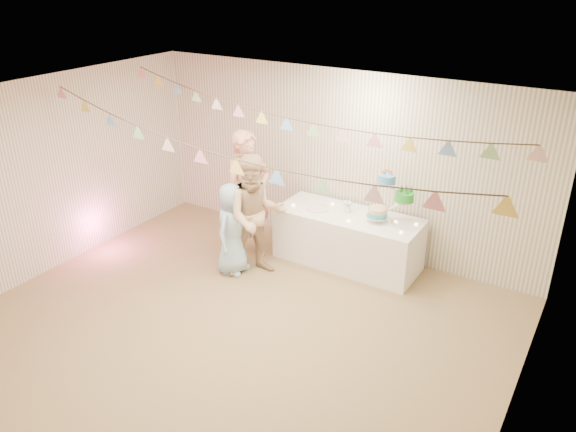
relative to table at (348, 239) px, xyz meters
The scene contains 25 objects.
floor 2.11m from the table, 101.69° to the right, with size 6.00×6.00×0.00m, color olive.
ceiling 3.04m from the table, 101.69° to the right, with size 6.00×6.00×0.00m, color silver.
back_wall 1.12m from the table, 132.05° to the left, with size 6.00×6.00×0.00m, color silver.
front_wall 4.65m from the table, 95.30° to the right, with size 6.00×6.00×0.00m, color silver.
left_wall 4.09m from the table, 149.27° to the right, with size 5.00×5.00×0.00m, color silver.
right_wall 3.41m from the table, 38.25° to the right, with size 5.00×5.00×0.00m, color silver.
table is the anchor object (origin of this frame).
cake_stand 0.91m from the table, ahead, with size 0.62×0.36×0.69m, color silver, non-canonical shape.
cake_bottom 0.61m from the table, ahead, with size 0.31×0.31×0.15m, color teal, non-canonical shape.
cake_middle 1.04m from the table, 10.86° to the left, with size 0.27×0.27×0.22m, color #1D8922, non-canonical shape.
cake_top_tier 1.12m from the table, ahead, with size 0.25×0.25×0.19m, color #3F8AC8, non-canonical shape.
platter 0.60m from the table, behind, with size 0.31×0.31×0.02m, color white.
posy 0.47m from the table, 136.03° to the left, with size 0.15×0.15×0.17m, color white, non-canonical shape.
person_adult_a 1.51m from the table, 156.56° to the right, with size 0.68×0.45×1.87m, color tan.
person_adult_b 1.37m from the table, 136.40° to the right, with size 0.82×0.64×1.69m, color tan.
person_child 1.61m from the table, 140.21° to the right, with size 0.63×0.41×1.28m, color #90B7CD.
bunting_back 2.23m from the table, 114.27° to the right, with size 5.60×1.10×0.40m, color pink, non-canonical shape.
bunting_front 2.99m from the table, 100.67° to the right, with size 5.60×0.90×0.36m, color #72A5E5, non-canonical shape.
tealight_0 0.90m from the table, 169.38° to the right, with size 0.04×0.04×0.03m, color #FFD88C.
tealight_1 0.55m from the table, 152.78° to the left, with size 0.04×0.04×0.03m, color #FFD88C.
tealight_2 0.46m from the table, 65.56° to the right, with size 0.04×0.04×0.03m, color #FFD88C.
tealight_3 0.57m from the table, 32.15° to the left, with size 0.04×0.04×0.03m, color #FFD88C.
tealight_4 0.93m from the table, 12.38° to the right, with size 0.04×0.04×0.03m, color #FFD88C.
tealight_5 0.99m from the table, ahead, with size 0.04×0.04×0.03m, color #FFD88C.
tealight_6 0.76m from the table, ahead, with size 0.04×0.04×0.03m, color #FFD88C.
Camera 1 is at (3.36, -4.34, 3.90)m, focal length 35.00 mm.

